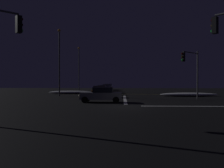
{
  "coord_description": "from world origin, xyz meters",
  "views": [
    {
      "loc": [
        -0.32,
        -21.03,
        2.11
      ],
      "look_at": [
        -1.73,
        12.07,
        1.81
      ],
      "focal_mm": 38.74,
      "sensor_mm": 36.0,
      "label": 1
    }
  ],
  "objects_px": {
    "streetlamp_left_near": "(59,58)",
    "sedan_orange": "(100,91)",
    "sedan_gray_crossing": "(101,95)",
    "streetlamp_left_far": "(79,66)",
    "sedan_red": "(107,88)",
    "sedan_green": "(107,87)",
    "sedan_silver": "(105,89)",
    "sedan_black": "(103,90)",
    "traffic_signal_ne": "(191,66)",
    "sedan_white": "(109,87)"
  },
  "relations": [
    {
      "from": "streetlamp_left_far",
      "to": "sedan_green",
      "type": "bearing_deg",
      "value": 49.99
    },
    {
      "from": "sedan_black",
      "to": "sedan_red",
      "type": "height_order",
      "value": "same"
    },
    {
      "from": "traffic_signal_ne",
      "to": "sedan_gray_crossing",
      "type": "bearing_deg",
      "value": -157.74
    },
    {
      "from": "sedan_green",
      "to": "sedan_red",
      "type": "bearing_deg",
      "value": -86.96
    },
    {
      "from": "sedan_orange",
      "to": "streetlamp_left_near",
      "type": "relative_size",
      "value": 0.44
    },
    {
      "from": "streetlamp_left_near",
      "to": "traffic_signal_ne",
      "type": "bearing_deg",
      "value": -19.66
    },
    {
      "from": "sedan_red",
      "to": "sedan_green",
      "type": "distance_m",
      "value": 6.72
    },
    {
      "from": "sedan_green",
      "to": "streetlamp_left_near",
      "type": "xyz_separation_m",
      "value": [
        -5.64,
        -22.71,
        4.84
      ]
    },
    {
      "from": "sedan_orange",
      "to": "sedan_red",
      "type": "bearing_deg",
      "value": 90.72
    },
    {
      "from": "traffic_signal_ne",
      "to": "streetlamp_left_near",
      "type": "bearing_deg",
      "value": 160.34
    },
    {
      "from": "sedan_gray_crossing",
      "to": "traffic_signal_ne",
      "type": "height_order",
      "value": "traffic_signal_ne"
    },
    {
      "from": "traffic_signal_ne",
      "to": "streetlamp_left_far",
      "type": "bearing_deg",
      "value": 128.09
    },
    {
      "from": "sedan_white",
      "to": "sedan_silver",
      "type": "bearing_deg",
      "value": -88.55
    },
    {
      "from": "sedan_red",
      "to": "sedan_gray_crossing",
      "type": "relative_size",
      "value": 1.0
    },
    {
      "from": "streetlamp_left_far",
      "to": "sedan_black",
      "type": "bearing_deg",
      "value": -63.53
    },
    {
      "from": "traffic_signal_ne",
      "to": "streetlamp_left_far",
      "type": "height_order",
      "value": "streetlamp_left_far"
    },
    {
      "from": "sedan_gray_crossing",
      "to": "streetlamp_left_near",
      "type": "xyz_separation_m",
      "value": [
        -7.12,
        10.44,
        4.84
      ]
    },
    {
      "from": "traffic_signal_ne",
      "to": "sedan_red",
      "type": "bearing_deg",
      "value": 117.21
    },
    {
      "from": "sedan_orange",
      "to": "sedan_gray_crossing",
      "type": "height_order",
      "value": "same"
    },
    {
      "from": "sedan_silver",
      "to": "sedan_red",
      "type": "height_order",
      "value": "same"
    },
    {
      "from": "sedan_orange",
      "to": "sedan_white",
      "type": "xyz_separation_m",
      "value": [
        -0.61,
        31.8,
        0.0
      ]
    },
    {
      "from": "sedan_orange",
      "to": "sedan_white",
      "type": "bearing_deg",
      "value": 91.11
    },
    {
      "from": "sedan_white",
      "to": "traffic_signal_ne",
      "type": "bearing_deg",
      "value": -71.61
    },
    {
      "from": "traffic_signal_ne",
      "to": "sedan_green",
      "type": "bearing_deg",
      "value": 112.16
    },
    {
      "from": "sedan_orange",
      "to": "sedan_red",
      "type": "relative_size",
      "value": 1.0
    },
    {
      "from": "sedan_black",
      "to": "streetlamp_left_far",
      "type": "height_order",
      "value": "streetlamp_left_far"
    },
    {
      "from": "sedan_green",
      "to": "traffic_signal_ne",
      "type": "relative_size",
      "value": 0.74
    },
    {
      "from": "sedan_silver",
      "to": "streetlamp_left_far",
      "type": "distance_m",
      "value": 9.92
    },
    {
      "from": "sedan_orange",
      "to": "sedan_green",
      "type": "height_order",
      "value": "same"
    },
    {
      "from": "sedan_white",
      "to": "sedan_black",
      "type": "bearing_deg",
      "value": -88.78
    },
    {
      "from": "sedan_orange",
      "to": "sedan_green",
      "type": "relative_size",
      "value": 1.0
    },
    {
      "from": "sedan_silver",
      "to": "sedan_green",
      "type": "relative_size",
      "value": 1.0
    },
    {
      "from": "sedan_white",
      "to": "sedan_gray_crossing",
      "type": "distance_m",
      "value": 39.77
    },
    {
      "from": "sedan_white",
      "to": "streetlamp_left_near",
      "type": "height_order",
      "value": "streetlamp_left_near"
    },
    {
      "from": "sedan_black",
      "to": "sedan_green",
      "type": "height_order",
      "value": "same"
    },
    {
      "from": "sedan_gray_crossing",
      "to": "streetlamp_left_far",
      "type": "distance_m",
      "value": 27.78
    },
    {
      "from": "sedan_red",
      "to": "sedan_gray_crossing",
      "type": "distance_m",
      "value": 26.47
    },
    {
      "from": "sedan_green",
      "to": "sedan_white",
      "type": "xyz_separation_m",
      "value": [
        -0.02,
        6.59,
        0.0
      ]
    },
    {
      "from": "sedan_black",
      "to": "sedan_silver",
      "type": "xyz_separation_m",
      "value": [
        -0.05,
        6.09,
        0.0
      ]
    },
    {
      "from": "sedan_green",
      "to": "sedan_white",
      "type": "distance_m",
      "value": 6.59
    },
    {
      "from": "sedan_black",
      "to": "sedan_white",
      "type": "height_order",
      "value": "same"
    },
    {
      "from": "sedan_orange",
      "to": "sedan_green",
      "type": "bearing_deg",
      "value": 91.34
    },
    {
      "from": "sedan_green",
      "to": "traffic_signal_ne",
      "type": "bearing_deg",
      "value": -67.84
    },
    {
      "from": "sedan_red",
      "to": "sedan_gray_crossing",
      "type": "xyz_separation_m",
      "value": [
        1.13,
        -26.45,
        0.0
      ]
    },
    {
      "from": "traffic_signal_ne",
      "to": "sedan_black",
      "type": "bearing_deg",
      "value": 138.81
    },
    {
      "from": "sedan_orange",
      "to": "streetlamp_left_far",
      "type": "distance_m",
      "value": 20.07
    },
    {
      "from": "sedan_green",
      "to": "streetlamp_left_near",
      "type": "relative_size",
      "value": 0.44
    },
    {
      "from": "sedan_green",
      "to": "sedan_gray_crossing",
      "type": "xyz_separation_m",
      "value": [
        1.49,
        -33.16,
        0.0
      ]
    },
    {
      "from": "sedan_gray_crossing",
      "to": "traffic_signal_ne",
      "type": "bearing_deg",
      "value": 22.26
    },
    {
      "from": "streetlamp_left_near",
      "to": "sedan_orange",
      "type": "bearing_deg",
      "value": -21.88
    }
  ]
}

